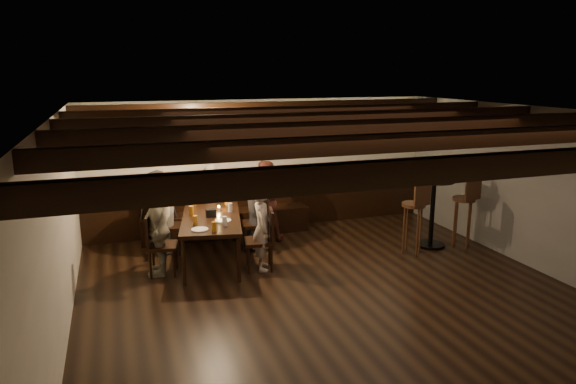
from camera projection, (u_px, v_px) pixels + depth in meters
name	position (u px, v px, depth m)	size (l,w,h in m)	color
room	(269.00, 187.00, 8.27)	(7.00, 7.00, 7.00)	black
dining_table	(211.00, 220.00, 7.90)	(1.23, 2.06, 0.72)	black
chair_left_near	(168.00, 236.00, 8.32)	(0.50, 0.50, 0.93)	black
chair_left_far	(162.00, 256.00, 7.46)	(0.48, 0.48, 0.90)	black
chair_right_near	(256.00, 233.00, 8.52)	(0.49, 0.49, 0.91)	black
chair_right_far	(260.00, 251.00, 7.65)	(0.49, 0.49, 0.91)	black
person_bench_left	(158.00, 208.00, 8.65)	(0.63, 0.41, 1.29)	#252427
person_bench_centre	(212.00, 202.00, 8.91)	(0.50, 0.33, 1.36)	gray
person_bench_right	(264.00, 201.00, 8.88)	(0.69, 0.53, 1.41)	#5A291E
person_left_near	(164.00, 215.00, 8.24)	(0.84, 0.48, 1.29)	gray
person_left_far	(158.00, 228.00, 7.36)	(0.82, 0.34, 1.39)	gray
person_right_near	(257.00, 210.00, 8.43)	(0.66, 0.43, 1.34)	#252426
person_right_far	(262.00, 228.00, 7.57)	(0.46, 0.30, 1.27)	#A99B8F
pint_a	(194.00, 201.00, 8.51)	(0.07, 0.07, 0.14)	#BF7219
pint_b	(226.00, 201.00, 8.53)	(0.07, 0.07, 0.14)	#BF7219
pint_c	(191.00, 210.00, 7.93)	(0.07, 0.07, 0.14)	#BF7219
pint_d	(230.00, 207.00, 8.10)	(0.07, 0.07, 0.14)	silver
pint_e	(195.00, 220.00, 7.41)	(0.07, 0.07, 0.14)	#BF7219
pint_f	(225.00, 221.00, 7.36)	(0.07, 0.07, 0.14)	silver
pint_g	(214.00, 227.00, 7.10)	(0.07, 0.07, 0.14)	#BF7219
plate_near	(200.00, 229.00, 7.19)	(0.24, 0.24, 0.01)	white
plate_far	(223.00, 220.00, 7.62)	(0.24, 0.24, 0.01)	white
condiment_caddy	(211.00, 213.00, 7.82)	(0.15, 0.10, 0.12)	black
candle	(219.00, 209.00, 8.18)	(0.05, 0.05, 0.05)	beige
high_top_table	(433.00, 202.00, 8.53)	(0.66, 0.66, 1.18)	black
bar_stool_left	(413.00, 227.00, 8.26)	(0.39, 0.41, 1.19)	#3B1E12
bar_stool_right	(463.00, 221.00, 8.62)	(0.38, 0.40, 1.19)	#3B1E12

